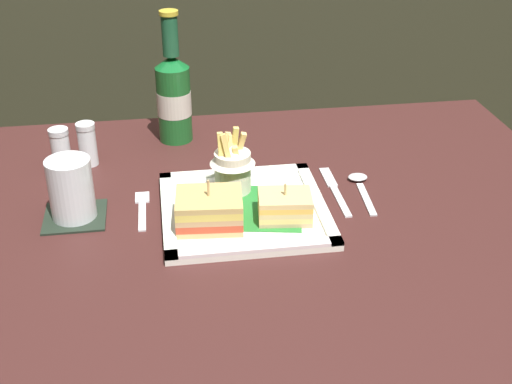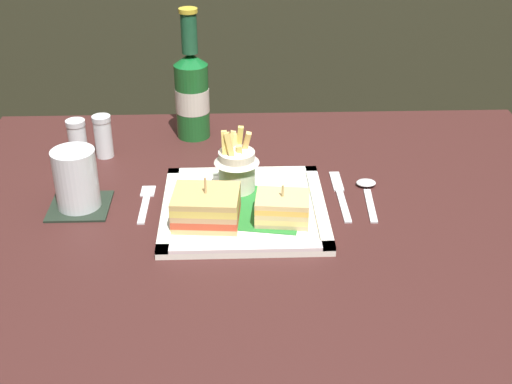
{
  "view_description": "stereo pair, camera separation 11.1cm",
  "coord_description": "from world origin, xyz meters",
  "px_view_note": "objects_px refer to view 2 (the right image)",
  "views": [
    {
      "loc": [
        -0.17,
        -0.96,
        1.34
      ],
      "look_at": [
        -0.02,
        0.0,
        0.8
      ],
      "focal_mm": 48.06,
      "sensor_mm": 36.0,
      "label": 1
    },
    {
      "loc": [
        -0.05,
        -0.97,
        1.34
      ],
      "look_at": [
        -0.02,
        0.0,
        0.8
      ],
      "focal_mm": 48.06,
      "sensor_mm": 36.0,
      "label": 2
    }
  ],
  "objects_px": {
    "fork": "(146,201)",
    "knife": "(340,193)",
    "spoon": "(367,189)",
    "salt_shaker": "(78,141)",
    "water_glass": "(77,183)",
    "fries_cup": "(237,163)",
    "beer_bottle": "(192,91)",
    "sandwich_half_right": "(282,208)",
    "square_plate": "(244,209)",
    "dining_table": "(267,278)",
    "sandwich_half_left": "(206,207)",
    "pepper_shaker": "(104,139)"
  },
  "relations": [
    {
      "from": "water_glass",
      "to": "spoon",
      "type": "relative_size",
      "value": 0.72
    },
    {
      "from": "fork",
      "to": "knife",
      "type": "xyz_separation_m",
      "value": [
        0.33,
        0.02,
        -0.0
      ]
    },
    {
      "from": "salt_shaker",
      "to": "dining_table",
      "type": "bearing_deg",
      "value": -32.98
    },
    {
      "from": "spoon",
      "to": "salt_shaker",
      "type": "distance_m",
      "value": 0.55
    },
    {
      "from": "sandwich_half_right",
      "to": "knife",
      "type": "bearing_deg",
      "value": 42.41
    },
    {
      "from": "dining_table",
      "to": "water_glass",
      "type": "relative_size",
      "value": 11.05
    },
    {
      "from": "dining_table",
      "to": "water_glass",
      "type": "distance_m",
      "value": 0.36
    },
    {
      "from": "sandwich_half_left",
      "to": "pepper_shaker",
      "type": "relative_size",
      "value": 1.33
    },
    {
      "from": "dining_table",
      "to": "square_plate",
      "type": "height_order",
      "value": "square_plate"
    },
    {
      "from": "fork",
      "to": "spoon",
      "type": "height_order",
      "value": "spoon"
    },
    {
      "from": "water_glass",
      "to": "spoon",
      "type": "height_order",
      "value": "water_glass"
    },
    {
      "from": "spoon",
      "to": "water_glass",
      "type": "bearing_deg",
      "value": -175.73
    },
    {
      "from": "water_glass",
      "to": "knife",
      "type": "relative_size",
      "value": 0.57
    },
    {
      "from": "beer_bottle",
      "to": "knife",
      "type": "relative_size",
      "value": 1.48
    },
    {
      "from": "fries_cup",
      "to": "pepper_shaker",
      "type": "height_order",
      "value": "fries_cup"
    },
    {
      "from": "square_plate",
      "to": "fries_cup",
      "type": "height_order",
      "value": "fries_cup"
    },
    {
      "from": "water_glass",
      "to": "pepper_shaker",
      "type": "height_order",
      "value": "water_glass"
    },
    {
      "from": "dining_table",
      "to": "salt_shaker",
      "type": "relative_size",
      "value": 14.88
    },
    {
      "from": "fork",
      "to": "pepper_shaker",
      "type": "relative_size",
      "value": 1.52
    },
    {
      "from": "pepper_shaker",
      "to": "spoon",
      "type": "bearing_deg",
      "value": -18.26
    },
    {
      "from": "square_plate",
      "to": "spoon",
      "type": "distance_m",
      "value": 0.23
    },
    {
      "from": "square_plate",
      "to": "fork",
      "type": "bearing_deg",
      "value": 166.65
    },
    {
      "from": "sandwich_half_left",
      "to": "water_glass",
      "type": "distance_m",
      "value": 0.23
    },
    {
      "from": "dining_table",
      "to": "salt_shaker",
      "type": "xyz_separation_m",
      "value": [
        -0.35,
        0.23,
        0.16
      ]
    },
    {
      "from": "sandwich_half_left",
      "to": "salt_shaker",
      "type": "bearing_deg",
      "value": 133.63
    },
    {
      "from": "sandwich_half_left",
      "to": "knife",
      "type": "distance_m",
      "value": 0.25
    },
    {
      "from": "sandwich_half_right",
      "to": "spoon",
      "type": "height_order",
      "value": "sandwich_half_right"
    },
    {
      "from": "fork",
      "to": "square_plate",
      "type": "bearing_deg",
      "value": -13.35
    },
    {
      "from": "water_glass",
      "to": "fork",
      "type": "distance_m",
      "value": 0.12
    },
    {
      "from": "dining_table",
      "to": "sandwich_half_left",
      "type": "relative_size",
      "value": 10.14
    },
    {
      "from": "water_glass",
      "to": "fork",
      "type": "bearing_deg",
      "value": 6.67
    },
    {
      "from": "beer_bottle",
      "to": "square_plate",
      "type": "bearing_deg",
      "value": -72.79
    },
    {
      "from": "beer_bottle",
      "to": "fork",
      "type": "height_order",
      "value": "beer_bottle"
    },
    {
      "from": "square_plate",
      "to": "water_glass",
      "type": "height_order",
      "value": "water_glass"
    },
    {
      "from": "fries_cup",
      "to": "spoon",
      "type": "relative_size",
      "value": 0.82
    },
    {
      "from": "dining_table",
      "to": "beer_bottle",
      "type": "relative_size",
      "value": 4.29
    },
    {
      "from": "dining_table",
      "to": "salt_shaker",
      "type": "height_order",
      "value": "salt_shaker"
    },
    {
      "from": "dining_table",
      "to": "square_plate",
      "type": "relative_size",
      "value": 4.16
    },
    {
      "from": "fries_cup",
      "to": "beer_bottle",
      "type": "xyz_separation_m",
      "value": [
        -0.09,
        0.25,
        0.03
      ]
    },
    {
      "from": "sandwich_half_right",
      "to": "fork",
      "type": "height_order",
      "value": "sandwich_half_right"
    },
    {
      "from": "water_glass",
      "to": "sandwich_half_right",
      "type": "bearing_deg",
      "value": -11.66
    },
    {
      "from": "dining_table",
      "to": "knife",
      "type": "height_order",
      "value": "knife"
    },
    {
      "from": "fries_cup",
      "to": "water_glass",
      "type": "height_order",
      "value": "fries_cup"
    },
    {
      "from": "water_glass",
      "to": "knife",
      "type": "bearing_deg",
      "value": 3.76
    },
    {
      "from": "square_plate",
      "to": "beer_bottle",
      "type": "relative_size",
      "value": 1.03
    },
    {
      "from": "dining_table",
      "to": "square_plate",
      "type": "distance_m",
      "value": 0.14
    },
    {
      "from": "sandwich_half_right",
      "to": "beer_bottle",
      "type": "bearing_deg",
      "value": 113.9
    },
    {
      "from": "water_glass",
      "to": "pepper_shaker",
      "type": "xyz_separation_m",
      "value": [
        0.01,
        0.2,
        -0.01
      ]
    },
    {
      "from": "beer_bottle",
      "to": "salt_shaker",
      "type": "height_order",
      "value": "beer_bottle"
    },
    {
      "from": "dining_table",
      "to": "beer_bottle",
      "type": "height_order",
      "value": "beer_bottle"
    }
  ]
}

